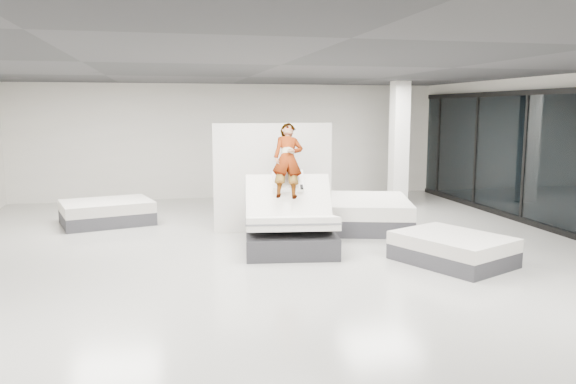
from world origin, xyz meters
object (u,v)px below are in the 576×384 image
at_px(flat_bed_right_near, 453,249).
at_px(divider_panel, 273,178).
at_px(flat_bed_left_far, 107,212).
at_px(column, 399,145).
at_px(flat_bed_right_far, 368,213).
at_px(remote, 302,187).
at_px(person, 288,176).
at_px(hero_bed, 289,226).

bearing_deg(flat_bed_right_near, divider_panel, 128.06).
xyz_separation_m(flat_bed_left_far, column, (7.14, 0.72, 1.34)).
distance_m(flat_bed_right_near, column, 5.57).
bearing_deg(flat_bed_right_far, divider_panel, 177.32).
height_order(flat_bed_right_near, flat_bed_left_far, flat_bed_left_far).
distance_m(remote, divider_panel, 1.59).
bearing_deg(person, hero_bed, -90.00).
bearing_deg(remote, flat_bed_right_far, 47.02).
bearing_deg(remote, hero_bed, 177.77).
bearing_deg(column, hero_bed, -134.78).
bearing_deg(column, flat_bed_right_near, -103.69).
distance_m(person, flat_bed_left_far, 4.51).
distance_m(divider_panel, flat_bed_left_far, 3.84).
bearing_deg(hero_bed, column, 45.22).
bearing_deg(hero_bed, flat_bed_right_near, -32.61).
distance_m(flat_bed_left_far, column, 7.30).
distance_m(person, column, 4.97).
bearing_deg(flat_bed_left_far, hero_bed, -40.87).
relative_size(hero_bed, flat_bed_left_far, 1.05).
relative_size(person, flat_bed_left_far, 0.71).
distance_m(person, divider_panel, 1.21).
bearing_deg(remote, divider_panel, 105.85).
height_order(person, flat_bed_left_far, person).
xyz_separation_m(remote, flat_bed_left_far, (-3.67, 3.03, -0.87)).
xyz_separation_m(hero_bed, flat_bed_right_far, (2.03, 1.44, -0.10)).
height_order(divider_panel, column, column).
bearing_deg(flat_bed_left_far, remote, -39.51).
height_order(hero_bed, flat_bed_right_far, hero_bed).
bearing_deg(person, flat_bed_left_far, 150.70).
bearing_deg(hero_bed, remote, -10.06).
xyz_separation_m(person, column, (3.63, 3.37, 0.31)).
bearing_deg(flat_bed_right_far, hero_bed, -144.65).
distance_m(remote, column, 5.12).
bearing_deg(flat_bed_left_far, flat_bed_right_far, -15.74).
xyz_separation_m(flat_bed_right_near, column, (1.28, 5.25, 1.36)).
bearing_deg(flat_bed_left_far, person, -37.13).
relative_size(hero_bed, divider_panel, 0.93).
height_order(flat_bed_right_far, column, column).
bearing_deg(column, remote, -132.75).
distance_m(flat_bed_right_far, column, 3.08).
height_order(remote, flat_bed_right_far, remote).
distance_m(hero_bed, flat_bed_right_far, 2.50).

